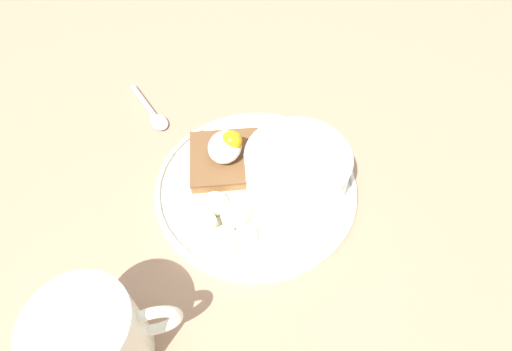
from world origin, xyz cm
name	(u,v)px	position (x,y,z in cm)	size (l,w,h in cm)	color
ground_plane	(256,194)	(0.00, 0.00, 1.00)	(120.00, 120.00, 2.00)	#A27A5D
plate	(256,186)	(0.00, 0.00, 2.80)	(25.35, 25.35, 1.60)	silver
oatmeal_bowl	(297,168)	(-1.70, 4.70, 5.75)	(12.83, 12.83, 5.32)	white
toast_slice	(226,159)	(-2.57, -4.59, 3.89)	(11.67, 11.67, 1.60)	brown
poached_egg	(226,146)	(-2.65, -4.41, 6.43)	(4.85, 4.26, 3.92)	white
banana_slice_front	(235,216)	(5.46, -1.25, 3.72)	(4.12, 4.07, 1.52)	beige
banana_slice_left	(246,237)	(7.70, 0.62, 3.55)	(3.36, 3.43, 1.29)	#EFF1C3
banana_slice_back	(204,225)	(7.43, -4.41, 3.74)	(4.49, 4.56, 1.78)	beige
banana_slice_right	(215,204)	(4.27, -4.01, 3.57)	(3.85, 3.93, 1.41)	#F9EABC
banana_slice_inner	(224,242)	(8.85, -1.64, 3.56)	(4.70, 4.68, 1.22)	#F5E5BB
coffee_mug	(94,339)	(22.38, -9.47, 6.86)	(9.15, 11.97, 9.48)	white
spoon	(152,113)	(-9.81, -18.10, 2.40)	(8.81, 9.27, 0.80)	silver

